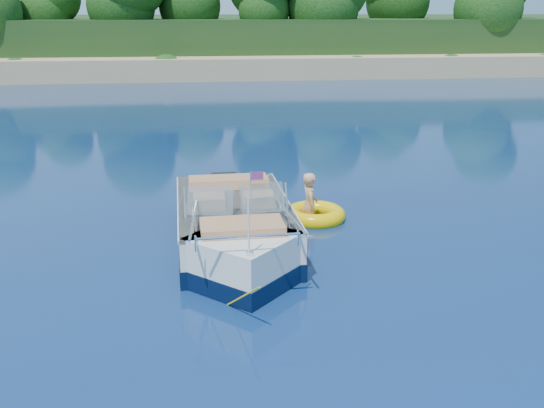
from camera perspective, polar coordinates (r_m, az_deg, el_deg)
The scene contains 5 objects.
ground at distance 9.78m, azimuth 13.07°, elevation -11.36°, with size 160.00×160.00×0.00m, color #091840.
shoreline at distance 71.91m, azimuth -4.71°, elevation 14.79°, with size 170.00×59.00×6.00m.
motorboat at distance 12.27m, azimuth -3.46°, elevation -2.64°, with size 2.40×6.38×2.12m.
tow_tube at distance 14.25m, azimuth 4.05°, elevation -1.03°, with size 1.56×1.56×0.38m.
boy at distance 14.21m, azimuth 3.50°, elevation -1.50°, with size 0.59×0.39×1.63m, color tan.
Camera 1 is at (-3.18, -7.97, 4.69)m, focal length 40.00 mm.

